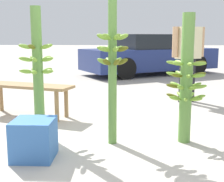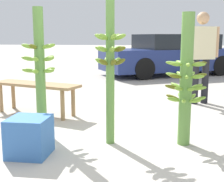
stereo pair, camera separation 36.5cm
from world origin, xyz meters
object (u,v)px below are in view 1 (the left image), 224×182
Objects in this scene: vendor_person at (188,50)px; produce_crate at (34,139)px; market_bench at (26,89)px; parked_car at (151,55)px; banana_stalk_center at (112,61)px; banana_stalk_right at (186,79)px; banana_stalk_left at (38,70)px.

vendor_person is 4.09× the size of produce_crate.
parked_car is at bearing 85.14° from market_bench.
parked_car is at bearing 76.20° from produce_crate.
market_bench is 3.81× the size of produce_crate.
banana_stalk_right is (0.81, 0.08, -0.21)m from banana_stalk_center.
produce_crate is (-0.75, -0.47, -0.73)m from banana_stalk_center.
banana_stalk_left is at bearing 165.87° from banana_stalk_center.
banana_stalk_left is 3.01m from vendor_person.
vendor_person is 2.89m from market_bench.
banana_stalk_right reaches higher than parked_car.
banana_stalk_left is at bearing 100.39° from produce_crate.
parked_car reaches higher than produce_crate.
vendor_person is at bearing 154.92° from parked_car.
vendor_person is (2.16, 2.09, 0.15)m from banana_stalk_left.
banana_stalk_center is 1.15m from produce_crate.
banana_stalk_right is 2.43m from market_bench.
banana_stalk_center is 6.67m from parked_car.
banana_stalk_center is 1.21× the size of banana_stalk_right.
banana_stalk_left is at bearing 175.21° from banana_stalk_right.
banana_stalk_center is 2.64m from vendor_person.
banana_stalk_center is 1.17× the size of market_bench.
market_bench is at bearing 138.47° from banana_stalk_center.
vendor_person reaches higher than produce_crate.
banana_stalk_right is 0.97× the size of market_bench.
vendor_person reaches higher than parked_car.
banana_stalk_left is at bearing -46.52° from market_bench.
banana_stalk_left is 1.70m from banana_stalk_right.
market_bench is (-0.45, 0.95, -0.39)m from banana_stalk_left.
banana_stalk_left is 0.88× the size of banana_stalk_center.
banana_stalk_left is 3.90× the size of produce_crate.
banana_stalk_left is at bearing -158.08° from vendor_person.
banana_stalk_center is 1.08× the size of vendor_person.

